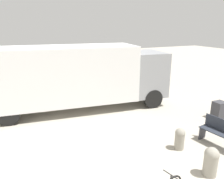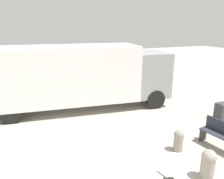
{
  "view_description": "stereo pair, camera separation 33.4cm",
  "coord_description": "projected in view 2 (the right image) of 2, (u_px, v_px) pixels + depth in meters",
  "views": [
    {
      "loc": [
        -2.59,
        -2.44,
        3.96
      ],
      "look_at": [
        0.68,
        4.68,
        1.61
      ],
      "focal_mm": 35.0,
      "sensor_mm": 36.0,
      "label": 1
    },
    {
      "loc": [
        -2.28,
        -2.57,
        3.96
      ],
      "look_at": [
        0.68,
        4.68,
        1.61
      ],
      "focal_mm": 35.0,
      "sensor_mm": 36.0,
      "label": 2
    }
  ],
  "objects": [
    {
      "name": "bollard_far_bench",
      "position": [
        179.0,
        139.0,
        7.04
      ],
      "size": [
        0.32,
        0.32,
        0.74
      ],
      "color": "gray",
      "rests_on": "ground"
    },
    {
      "name": "bollard_near_bench",
      "position": [
        208.0,
        163.0,
        5.75
      ],
      "size": [
        0.38,
        0.38,
        0.84
      ],
      "color": "gray",
      "rests_on": "ground"
    },
    {
      "name": "delivery_truck",
      "position": [
        73.0,
        75.0,
        10.2
      ],
      "size": [
        9.29,
        3.28,
        3.02
      ],
      "rotation": [
        0.0,
        0.0,
        -0.13
      ],
      "color": "white",
      "rests_on": "ground"
    },
    {
      "name": "utility_box",
      "position": [
        222.0,
        112.0,
        9.34
      ],
      "size": [
        0.5,
        0.44,
        0.75
      ],
      "color": "#38383D",
      "rests_on": "ground"
    }
  ]
}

